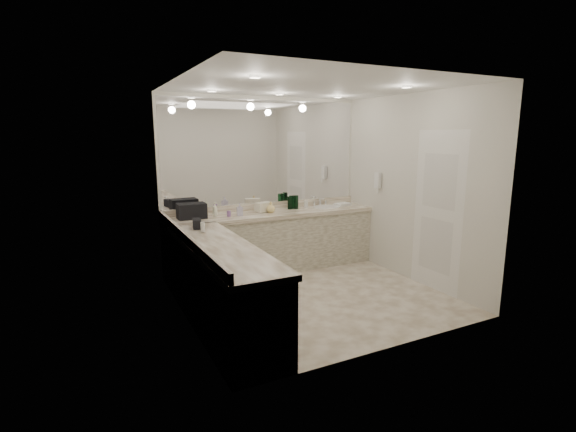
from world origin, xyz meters
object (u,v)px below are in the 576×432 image
cream_cosmetic_case (263,207)px  soap_bottle_a (215,209)px  hand_towel (343,204)px  soap_bottle_b (240,209)px  wall_phone (378,180)px  soap_bottle_c (271,207)px  sink (327,207)px  black_toiletry_bag (192,211)px

cream_cosmetic_case → soap_bottle_a: soap_bottle_a is taller
hand_towel → soap_bottle_b: 1.81m
wall_phone → soap_bottle_c: bearing=164.1°
sink → soap_bottle_b: size_ratio=2.44×
wall_phone → cream_cosmetic_case: size_ratio=1.02×
soap_bottle_a → soap_bottle_b: bearing=-19.9°
wall_phone → cream_cosmetic_case: 1.81m
sink → black_toiletry_bag: 2.16m
sink → wall_phone: size_ratio=1.83×
hand_towel → wall_phone: bearing=-60.3°
soap_bottle_a → soap_bottle_c: 0.83m
black_toiletry_bag → soap_bottle_c: black_toiletry_bag is taller
black_toiletry_bag → cream_cosmetic_case: bearing=0.8°
hand_towel → soap_bottle_b: soap_bottle_b is taller
cream_cosmetic_case → soap_bottle_b: (-0.42, -0.12, 0.02)m
black_toiletry_bag → hand_towel: bearing=-1.1°
wall_phone → soap_bottle_a: bearing=166.8°
sink → wall_phone: 0.91m
wall_phone → soap_bottle_a: size_ratio=1.23×
wall_phone → soap_bottle_c: wall_phone is taller
soap_bottle_a → soap_bottle_b: 0.35m
cream_cosmetic_case → soap_bottle_c: size_ratio=1.42×
black_toiletry_bag → wall_phone: bearing=-11.4°
wall_phone → soap_bottle_b: 2.17m
black_toiletry_bag → cream_cosmetic_case: black_toiletry_bag is taller
sink → soap_bottle_a: soap_bottle_a is taller
soap_bottle_a → sink: bearing=-2.2°
hand_towel → soap_bottle_c: 1.32m
cream_cosmetic_case → soap_bottle_b: bearing=179.2°
cream_cosmetic_case → soap_bottle_b: 0.44m
wall_phone → soap_bottle_c: (-1.60, 0.46, -0.37)m
soap_bottle_b → sink: bearing=1.9°
black_toiletry_bag → soap_bottle_a: (0.34, 0.01, -0.01)m
wall_phone → soap_bottle_a: wall_phone is taller
soap_bottle_b → soap_bottle_c: soap_bottle_b is taller
black_toiletry_bag → soap_bottle_c: bearing=-4.9°
hand_towel → soap_bottle_a: (-2.13, 0.06, 0.08)m
black_toiletry_bag → soap_bottle_a: 0.34m
soap_bottle_a → hand_towel: bearing=-1.6°
black_toiletry_bag → hand_towel: black_toiletry_bag is taller
wall_phone → black_toiletry_bag: 2.83m
wall_phone → hand_towel: 0.73m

